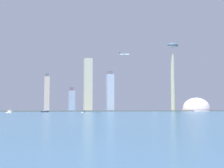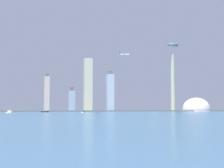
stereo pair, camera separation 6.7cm
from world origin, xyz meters
TOP-DOWN VIEW (x-y plane):
  - ground_plane at (0.00, 0.00)m, footprint 6000.00×6000.00m
  - waterfront_pier at (0.00, 483.97)m, footprint 977.13×74.72m
  - observation_tower at (236.08, 500.35)m, footprint 38.66×38.66m
  - stadium_dome at (303.53, 480.29)m, footprint 86.19×86.19m
  - skyscraper_1 at (-66.37, 574.82)m, footprint 18.44×23.67m
  - skyscraper_2 at (165.30, 580.25)m, footprint 21.30×17.61m
  - skyscraper_3 at (-24.99, 526.01)m, footprint 22.61×22.55m
  - skyscraper_4 at (289.83, 583.17)m, footprint 16.91×14.81m
  - skyscraper_6 at (46.08, 540.81)m, footprint 21.64×20.03m
  - skyscraper_7 at (189.47, 539.15)m, footprint 13.55×17.17m
  - skyscraper_8 at (313.24, 522.36)m, footprint 21.14×19.94m
  - skyscraper_9 at (17.33, 578.94)m, footprint 18.25×14.27m
  - skyscraper_11 at (-141.14, 578.52)m, footprint 15.08×16.13m
  - boat_0 at (-95.38, 203.38)m, footprint 10.04×13.96m
  - boat_2 at (-230.32, 200.62)m, footprint 14.47×16.51m
  - boat_3 at (-161.37, 313.41)m, footprint 18.30×13.69m
  - airplane at (75.49, 488.99)m, footprint 30.39×31.01m

SIDE VIEW (x-z plane):
  - ground_plane at x=0.00m, z-range 0.00..0.00m
  - boat_3 at x=-161.37m, z-range -0.47..3.20m
  - boat_0 at x=-95.38m, z-range -3.07..6.10m
  - waterfront_pier at x=0.00m, z-range 0.00..3.07m
  - boat_2 at x=-230.32m, z-range -3.51..6.79m
  - stadium_dome at x=303.53m, z-range -25.52..40.98m
  - skyscraper_7 at x=189.47m, z-range 0.00..61.28m
  - skyscraper_1 at x=-66.37m, z-range -3.14..69.99m
  - skyscraper_11 at x=-141.14m, z-range -3.01..111.11m
  - skyscraper_6 at x=46.08m, z-range -3.24..119.65m
  - skyscraper_9 at x=17.33m, z-range -6.23..129.27m
  - skyscraper_4 at x=289.83m, z-range -3.15..144.29m
  - skyscraper_3 at x=-24.99m, z-range 0.00..156.24m
  - skyscraper_2 at x=165.30m, z-range -9.45..176.73m
  - skyscraper_8 at x=313.24m, z-range -2.01..183.97m
  - observation_tower at x=236.08m, z-range 1.15..298.84m
  - airplane at x=75.49m, z-range 163.32..171.56m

